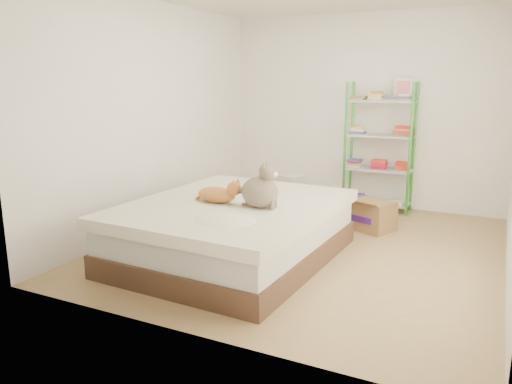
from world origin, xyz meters
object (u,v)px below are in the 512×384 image
Objects in this scene: shelf_unit at (380,145)px; white_bin at (290,188)px; orange_cat at (216,193)px; grey_cat at (260,185)px; cardboard_box at (371,216)px; bed at (233,230)px.

shelf_unit reaches higher than white_bin.
orange_cat is 0.48m from grey_cat.
white_bin is (-0.27, 2.54, -0.47)m from orange_cat.
shelf_unit is at bearing 72.08° from orange_cat.
grey_cat is 0.70× the size of cardboard_box.
shelf_unit is at bearing 74.01° from bed.
grey_cat is at bearing -73.86° from white_bin.
grey_cat reaches higher than cardboard_box.
orange_cat is 1.12× the size of grey_cat.
shelf_unit reaches higher than grey_cat.
shelf_unit is 1.42m from white_bin.
cardboard_box is 1.68m from white_bin.
shelf_unit is (0.51, 2.59, 0.09)m from grey_cat.
orange_cat is 2.03m from cardboard_box.
bed is at bearing 29.29° from orange_cat.
grey_cat is 0.24× the size of shelf_unit.
shelf_unit is 1.21m from cardboard_box.
grey_cat is at bearing -101.23° from shelf_unit.
white_bin is at bearing 167.36° from cardboard_box.
bed is at bearing 71.71° from grey_cat.
orange_cat is at bearing -103.90° from cardboard_box.
bed is 4.86× the size of orange_cat.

